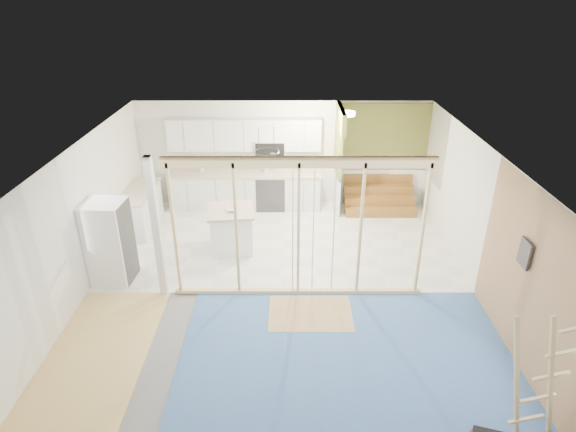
{
  "coord_description": "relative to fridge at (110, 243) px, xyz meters",
  "views": [
    {
      "loc": [
        0.12,
        -7.21,
        5.03
      ],
      "look_at": [
        0.12,
        0.6,
        1.26
      ],
      "focal_mm": 30.0,
      "sensor_mm": 36.0,
      "label": 1
    }
  ],
  "objects": [
    {
      "name": "room",
      "position": [
        3.11,
        -0.45,
        0.5
      ],
      "size": [
        7.01,
        8.01,
        2.61
      ],
      "color": "slate",
      "rests_on": "ground"
    },
    {
      "name": "floor_overlays",
      "position": [
        3.19,
        -0.39,
        -0.79
      ],
      "size": [
        7.0,
        8.0,
        0.03
      ],
      "color": "silver",
      "rests_on": "room"
    },
    {
      "name": "stud_frame",
      "position": [
        2.87,
        -0.45,
        0.79
      ],
      "size": [
        4.66,
        0.14,
        2.6
      ],
      "color": "beige",
      "rests_on": "room"
    },
    {
      "name": "base_cabinets",
      "position": [
        1.51,
        2.91,
        -0.33
      ],
      "size": [
        4.45,
        2.24,
        0.93
      ],
      "color": "silver",
      "rests_on": "room"
    },
    {
      "name": "upper_cabinets",
      "position": [
        2.27,
        3.37,
        1.02
      ],
      "size": [
        3.6,
        0.41,
        0.85
      ],
      "color": "silver",
      "rests_on": "room"
    },
    {
      "name": "green_partition",
      "position": [
        5.16,
        3.21,
        0.14
      ],
      "size": [
        2.25,
        1.51,
        2.6
      ],
      "color": "olive",
      "rests_on": "room"
    },
    {
      "name": "pot_rack",
      "position": [
        2.81,
        1.44,
        1.2
      ],
      "size": [
        0.52,
        0.52,
        0.72
      ],
      "color": "black",
      "rests_on": "room"
    },
    {
      "name": "sheathing_panel",
      "position": [
        6.59,
        -2.45,
        0.5
      ],
      "size": [
        0.02,
        4.0,
        2.6
      ],
      "primitive_type": "cube",
      "color": "tan",
      "rests_on": "room"
    },
    {
      "name": "electrical_panel",
      "position": [
        6.54,
        -1.85,
        0.85
      ],
      "size": [
        0.04,
        0.3,
        0.4
      ],
      "primitive_type": "cube",
      "color": "#36363B",
      "rests_on": "room"
    },
    {
      "name": "ceiling_light",
      "position": [
        4.51,
        2.55,
        1.74
      ],
      "size": [
        0.32,
        0.32,
        0.08
      ],
      "primitive_type": "cylinder",
      "color": "#FFEABF",
      "rests_on": "room"
    },
    {
      "name": "fridge",
      "position": [
        0.0,
        0.0,
        0.0
      ],
      "size": [
        0.74,
        0.71,
        1.6
      ],
      "rotation": [
        0.0,
        0.0,
        -0.07
      ],
      "color": "white",
      "rests_on": "room"
    },
    {
      "name": "island",
      "position": [
        2.06,
        1.18,
        -0.35
      ],
      "size": [
        1.04,
        1.04,
        0.91
      ],
      "rotation": [
        0.0,
        0.0,
        0.13
      ],
      "color": "white",
      "rests_on": "room"
    },
    {
      "name": "bowl",
      "position": [
        2.12,
        1.12,
        0.14
      ],
      "size": [
        0.25,
        0.25,
        0.06
      ],
      "primitive_type": "imported",
      "rotation": [
        0.0,
        0.0,
        0.08
      ],
      "color": "silver",
      "rests_on": "island"
    },
    {
      "name": "soap_bottle_a",
      "position": [
        1.15,
        3.31,
        0.28
      ],
      "size": [
        0.13,
        0.13,
        0.31
      ],
      "primitive_type": "imported",
      "rotation": [
        0.0,
        0.0,
        0.12
      ],
      "color": "silver",
      "rests_on": "base_cabinets"
    },
    {
      "name": "soap_bottle_b",
      "position": [
        2.71,
        3.3,
        0.23
      ],
      "size": [
        0.12,
        0.12,
        0.2
      ],
      "primitive_type": "imported",
      "rotation": [
        0.0,
        0.0,
        -0.37
      ],
      "color": "silver",
      "rests_on": "base_cabinets"
    },
    {
      "name": "ladder",
      "position": [
        6.14,
        -3.46,
        0.13
      ],
      "size": [
        0.97,
        0.07,
        1.81
      ],
      "rotation": [
        0.0,
        0.0,
        0.07
      ],
      "color": "#CDB97D",
      "rests_on": "room"
    }
  ]
}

